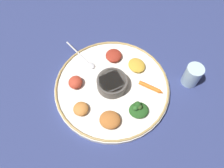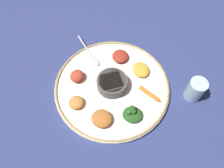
{
  "view_description": "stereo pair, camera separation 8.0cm",
  "coord_description": "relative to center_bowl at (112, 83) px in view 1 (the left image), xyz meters",
  "views": [
    {
      "loc": [
        -0.4,
        0.03,
        0.72
      ],
      "look_at": [
        0.0,
        0.0,
        0.03
      ],
      "focal_mm": 35.39,
      "sensor_mm": 36.0,
      "label": 1
    },
    {
      "loc": [
        -0.39,
        -0.05,
        0.72
      ],
      "look_at": [
        0.0,
        0.0,
        0.03
      ],
      "focal_mm": 35.39,
      "sensor_mm": 36.0,
      "label": 2
    }
  ],
  "objects": [
    {
      "name": "platter",
      "position": [
        0.0,
        0.0,
        -0.03
      ],
      "size": [
        0.42,
        0.42,
        0.02
      ],
      "primitive_type": "cylinder",
      "color": "white",
      "rests_on": "ground_plane"
    },
    {
      "name": "ground_plane",
      "position": [
        0.0,
        0.0,
        -0.04
      ],
      "size": [
        2.4,
        2.4,
        0.0
      ],
      "primitive_type": "plane",
      "color": "navy"
    },
    {
      "name": "mound_chickpea",
      "position": [
        -0.14,
        0.02,
        -0.01
      ],
      "size": [
        0.08,
        0.08,
        0.03
      ],
      "primitive_type": "ellipsoid",
      "rotation": [
        0.0,
        0.0,
        4.5
      ],
      "color": "#B2662D",
      "rests_on": "platter"
    },
    {
      "name": "spoon",
      "position": [
        0.13,
        0.1,
        -0.02
      ],
      "size": [
        0.15,
        0.12,
        0.01
      ],
      "color": "silver",
      "rests_on": "platter"
    },
    {
      "name": "platter_rim",
      "position": [
        0.0,
        0.0,
        -0.02
      ],
      "size": [
        0.42,
        0.42,
        0.01
      ],
      "primitive_type": "torus",
      "color": "tan",
      "rests_on": "platter"
    },
    {
      "name": "mound_beet",
      "position": [
        0.13,
        -0.02,
        -0.01
      ],
      "size": [
        0.08,
        0.08,
        0.02
      ],
      "primitive_type": "ellipsoid",
      "rotation": [
        0.0,
        0.0,
        1.31
      ],
      "color": "maroon",
      "rests_on": "platter"
    },
    {
      "name": "greens_pile",
      "position": [
        -0.11,
        -0.08,
        -0.01
      ],
      "size": [
        0.06,
        0.07,
        0.04
      ],
      "color": "#23511E",
      "rests_on": "platter"
    },
    {
      "name": "mound_lentil_yellow",
      "position": [
        0.08,
        -0.1,
        -0.01
      ],
      "size": [
        0.09,
        0.09,
        0.02
      ],
      "primitive_type": "ellipsoid",
      "rotation": [
        0.0,
        0.0,
        0.47
      ],
      "color": "gold",
      "rests_on": "platter"
    },
    {
      "name": "mound_berbere_red",
      "position": [
        0.02,
        0.13,
        -0.01
      ],
      "size": [
        0.07,
        0.07,
        0.03
      ],
      "primitive_type": "ellipsoid",
      "rotation": [
        0.0,
        0.0,
        2.57
      ],
      "color": "#B73D28",
      "rests_on": "platter"
    },
    {
      "name": "carrot_near_spoon",
      "position": [
        -0.02,
        -0.14,
        -0.02
      ],
      "size": [
        0.06,
        0.09,
        0.01
      ],
      "color": "orange",
      "rests_on": "platter"
    },
    {
      "name": "mound_squash",
      "position": [
        -0.09,
        0.11,
        -0.01
      ],
      "size": [
        0.07,
        0.07,
        0.03
      ],
      "primitive_type": "ellipsoid",
      "rotation": [
        0.0,
        0.0,
        5.79
      ],
      "color": "#C67A38",
      "rests_on": "platter"
    },
    {
      "name": "drinking_glass",
      "position": [
        0.01,
        -0.29,
        -0.0
      ],
      "size": [
        0.06,
        0.06,
        0.09
      ],
      "color": "silver",
      "rests_on": "ground_plane"
    },
    {
      "name": "center_bowl",
      "position": [
        0.0,
        0.0,
        0.0
      ],
      "size": [
        0.11,
        0.11,
        0.04
      ],
      "color": "#4C4742",
      "rests_on": "platter"
    }
  ]
}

